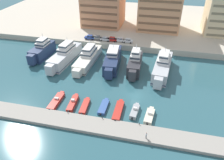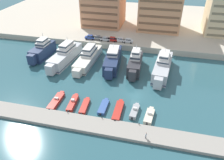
{
  "view_description": "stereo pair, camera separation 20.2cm",
  "coord_description": "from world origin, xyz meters",
  "px_view_note": "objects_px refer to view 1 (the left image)",
  "views": [
    {
      "loc": [
        4.77,
        -50.81,
        38.44
      ],
      "look_at": [
        -7.76,
        2.98,
        2.5
      ],
      "focal_mm": 35.0,
      "sensor_mm": 36.0,
      "label": 1
    },
    {
      "loc": [
        4.97,
        -50.76,
        38.44
      ],
      "look_at": [
        -7.76,
        2.98,
        2.5
      ],
      "focal_mm": 35.0,
      "sensor_mm": 36.0,
      "label": 2
    }
  ],
  "objects_px": {
    "motorboat_blue_center_left": "(104,107)",
    "pedestrian_near_edge": "(146,135)",
    "yacht_ivory_mid_left": "(88,57)",
    "car_white_center_right": "(128,40)",
    "car_blue_far_left": "(90,37)",
    "motorboat_red_far_left": "(56,101)",
    "car_grey_left": "(97,37)",
    "yacht_navy_center_left": "(113,59)",
    "yacht_silver_center_right": "(163,66)",
    "yacht_silver_left": "(65,55)",
    "motorboat_red_left": "(73,103)",
    "motorboat_cream_mid_right": "(149,116)",
    "car_white_center": "(120,39)",
    "motorboat_red_center": "(118,111)",
    "yacht_navy_far_left": "(42,50)",
    "car_red_center_left": "(112,39)",
    "motorboat_grey_center_right": "(135,111)",
    "car_silver_mid_left": "(105,39)"
  },
  "relations": [
    {
      "from": "motorboat_blue_center_left",
      "to": "pedestrian_near_edge",
      "type": "distance_m",
      "value": 15.12
    },
    {
      "from": "yacht_ivory_mid_left",
      "to": "car_white_center_right",
      "type": "xyz_separation_m",
      "value": [
        12.03,
        15.84,
        1.24
      ]
    },
    {
      "from": "car_blue_far_left",
      "to": "yacht_ivory_mid_left",
      "type": "bearing_deg",
      "value": -74.39
    },
    {
      "from": "motorboat_red_far_left",
      "to": "car_grey_left",
      "type": "distance_m",
      "value": 40.46
    },
    {
      "from": "yacht_navy_center_left",
      "to": "motorboat_red_far_left",
      "type": "height_order",
      "value": "yacht_navy_center_left"
    },
    {
      "from": "yacht_silver_center_right",
      "to": "motorboat_blue_center_left",
      "type": "distance_m",
      "value": 26.55
    },
    {
      "from": "yacht_silver_left",
      "to": "motorboat_blue_center_left",
      "type": "height_order",
      "value": "yacht_silver_left"
    },
    {
      "from": "yacht_silver_center_right",
      "to": "motorboat_red_left",
      "type": "xyz_separation_m",
      "value": [
        -23.07,
        -22.76,
        -2.01
      ]
    },
    {
      "from": "yacht_ivory_mid_left",
      "to": "motorboat_cream_mid_right",
      "type": "relative_size",
      "value": 3.34
    },
    {
      "from": "yacht_navy_center_left",
      "to": "car_grey_left",
      "type": "xyz_separation_m",
      "value": [
        -10.39,
        16.01,
        0.98
      ]
    },
    {
      "from": "motorboat_blue_center_left",
      "to": "car_white_center",
      "type": "xyz_separation_m",
      "value": [
        -3.62,
        39.7,
        2.94
      ]
    },
    {
      "from": "yacht_ivory_mid_left",
      "to": "motorboat_red_center",
      "type": "height_order",
      "value": "yacht_ivory_mid_left"
    },
    {
      "from": "yacht_silver_left",
      "to": "yacht_ivory_mid_left",
      "type": "relative_size",
      "value": 0.97
    },
    {
      "from": "yacht_navy_far_left",
      "to": "yacht_silver_center_right",
      "type": "distance_m",
      "value": 45.19
    },
    {
      "from": "motorboat_cream_mid_right",
      "to": "car_red_center_left",
      "type": "bearing_deg",
      "value": 115.47
    },
    {
      "from": "yacht_silver_left",
      "to": "motorboat_cream_mid_right",
      "type": "distance_m",
      "value": 40.19
    },
    {
      "from": "motorboat_blue_center_left",
      "to": "motorboat_red_center",
      "type": "bearing_deg",
      "value": -10.94
    },
    {
      "from": "motorboat_blue_center_left",
      "to": "car_grey_left",
      "type": "height_order",
      "value": "car_grey_left"
    },
    {
      "from": "motorboat_grey_center_right",
      "to": "car_grey_left",
      "type": "relative_size",
      "value": 1.5
    },
    {
      "from": "yacht_navy_center_left",
      "to": "motorboat_red_left",
      "type": "height_order",
      "value": "yacht_navy_center_left"
    },
    {
      "from": "yacht_ivory_mid_left",
      "to": "pedestrian_near_edge",
      "type": "relative_size",
      "value": 12.85
    },
    {
      "from": "motorboat_red_far_left",
      "to": "car_red_center_left",
      "type": "relative_size",
      "value": 2.07
    },
    {
      "from": "yacht_silver_center_right",
      "to": "motorboat_red_center",
      "type": "relative_size",
      "value": 2.47
    },
    {
      "from": "car_white_center",
      "to": "pedestrian_near_edge",
      "type": "distance_m",
      "value": 51.07
    },
    {
      "from": "car_blue_far_left",
      "to": "car_white_center",
      "type": "distance_m",
      "value": 12.99
    },
    {
      "from": "motorboat_red_left",
      "to": "car_white_center",
      "type": "bearing_deg",
      "value": 82.96
    },
    {
      "from": "motorboat_grey_center_right",
      "to": "car_red_center_left",
      "type": "bearing_deg",
      "value": 111.22
    },
    {
      "from": "yacht_ivory_mid_left",
      "to": "yacht_navy_far_left",
      "type": "bearing_deg",
      "value": 178.57
    },
    {
      "from": "yacht_ivory_mid_left",
      "to": "motorboat_grey_center_right",
      "type": "height_order",
      "value": "yacht_ivory_mid_left"
    },
    {
      "from": "motorboat_red_center",
      "to": "car_white_center_right",
      "type": "xyz_separation_m",
      "value": [
        -4.36,
        40.22,
        2.8
      ]
    },
    {
      "from": "pedestrian_near_edge",
      "to": "motorboat_red_center",
      "type": "bearing_deg",
      "value": 134.88
    },
    {
      "from": "motorboat_red_far_left",
      "to": "motorboat_red_left",
      "type": "distance_m",
      "value": 4.87
    },
    {
      "from": "car_blue_far_left",
      "to": "car_grey_left",
      "type": "distance_m",
      "value": 3.21
    },
    {
      "from": "yacht_navy_far_left",
      "to": "motorboat_grey_center_right",
      "type": "relative_size",
      "value": 2.53
    },
    {
      "from": "yacht_navy_center_left",
      "to": "car_white_center_right",
      "type": "bearing_deg",
      "value": 79.79
    },
    {
      "from": "car_blue_far_left",
      "to": "car_white_center_right",
      "type": "relative_size",
      "value": 1.02
    },
    {
      "from": "motorboat_red_center",
      "to": "car_grey_left",
      "type": "relative_size",
      "value": 2.08
    },
    {
      "from": "motorboat_red_left",
      "to": "motorboat_red_far_left",
      "type": "bearing_deg",
      "value": -178.88
    },
    {
      "from": "car_silver_mid_left",
      "to": "motorboat_red_center",
      "type": "bearing_deg",
      "value": -70.74
    },
    {
      "from": "motorboat_cream_mid_right",
      "to": "pedestrian_near_edge",
      "type": "distance_m",
      "value": 7.97
    },
    {
      "from": "car_white_center",
      "to": "motorboat_red_center",
      "type": "bearing_deg",
      "value": -79.1
    },
    {
      "from": "motorboat_red_center",
      "to": "motorboat_grey_center_right",
      "type": "bearing_deg",
      "value": 9.29
    },
    {
      "from": "motorboat_red_center",
      "to": "motorboat_cream_mid_right",
      "type": "distance_m",
      "value": 8.13
    },
    {
      "from": "motorboat_red_center",
      "to": "car_silver_mid_left",
      "type": "distance_m",
      "value": 42.46
    },
    {
      "from": "yacht_ivory_mid_left",
      "to": "car_blue_far_left",
      "type": "relative_size",
      "value": 5.27
    },
    {
      "from": "yacht_silver_left",
      "to": "car_white_center_right",
      "type": "distance_m",
      "value": 26.65
    },
    {
      "from": "motorboat_red_left",
      "to": "car_blue_far_left",
      "type": "distance_m",
      "value": 40.84
    },
    {
      "from": "yacht_navy_far_left",
      "to": "pedestrian_near_edge",
      "type": "bearing_deg",
      "value": -37.49
    },
    {
      "from": "motorboat_blue_center_left",
      "to": "yacht_silver_left",
      "type": "bearing_deg",
      "value": 132.74
    },
    {
      "from": "motorboat_red_far_left",
      "to": "yacht_ivory_mid_left",
      "type": "bearing_deg",
      "value": 87.02
    }
  ]
}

